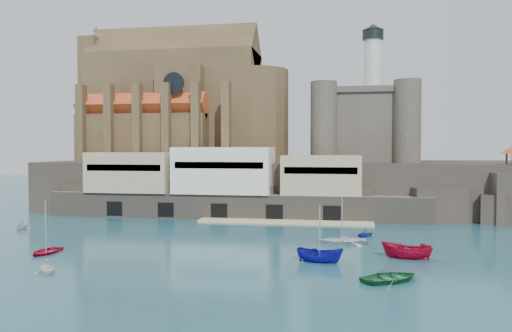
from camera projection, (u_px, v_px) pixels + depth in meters
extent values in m
plane|color=#1A4756|center=(255.00, 241.00, 68.35)|extent=(300.00, 300.00, 0.00)
cube|color=black|center=(287.00, 184.00, 107.56)|extent=(100.00, 34.00, 10.00)
cube|color=black|center=(85.00, 198.00, 97.87)|extent=(9.00, 5.00, 6.00)
cube|color=black|center=(163.00, 200.00, 95.14)|extent=(9.00, 5.00, 6.00)
cube|color=black|center=(251.00, 201.00, 92.24)|extent=(9.00, 5.00, 6.00)
cube|color=black|center=(344.00, 203.00, 89.33)|extent=(9.00, 5.00, 6.00)
cube|color=black|center=(437.00, 205.00, 86.60)|extent=(9.00, 5.00, 6.00)
cube|color=#6A6155|center=(234.00, 206.00, 91.79)|extent=(70.00, 6.00, 4.50)
cube|color=#CDBC89|center=(285.00, 222.00, 85.72)|extent=(30.00, 4.00, 0.40)
cube|color=black|center=(115.00, 208.00, 92.71)|extent=(3.00, 0.40, 2.60)
cube|color=black|center=(166.00, 210.00, 91.00)|extent=(3.00, 0.40, 2.60)
cube|color=black|center=(219.00, 211.00, 89.30)|extent=(3.00, 0.40, 2.60)
cube|color=black|center=(274.00, 212.00, 87.59)|extent=(3.00, 0.40, 2.60)
cube|color=black|center=(332.00, 213.00, 85.88)|extent=(3.00, 0.40, 2.60)
cube|color=tan|center=(133.00, 172.00, 95.98)|extent=(16.00, 9.00, 7.50)
cube|color=silver|center=(224.00, 170.00, 92.89)|extent=(18.00, 9.00, 8.50)
cube|color=tan|center=(321.00, 175.00, 89.84)|extent=(14.00, 8.00, 7.00)
cube|color=#483822|center=(175.00, 108.00, 113.37)|extent=(38.00, 14.00, 24.00)
cube|color=#483822|center=(174.00, 55.00, 112.95)|extent=(38.00, 13.01, 13.01)
cylinder|color=#483822|center=(257.00, 116.00, 110.20)|extent=(14.00, 14.00, 20.00)
cube|color=#483822|center=(192.00, 117.00, 112.76)|extent=(10.00, 20.00, 20.00)
cube|color=#483822|center=(142.00, 138.00, 104.95)|extent=(28.00, 5.00, 10.00)
cube|color=#483822|center=(172.00, 139.00, 123.65)|extent=(28.00, 5.00, 10.00)
cube|color=#B8451F|center=(141.00, 106.00, 104.71)|extent=(28.00, 5.66, 5.66)
cube|color=#B8451F|center=(172.00, 113.00, 123.42)|extent=(28.00, 5.66, 5.66)
cube|color=#483822|center=(97.00, 100.00, 116.55)|extent=(4.00, 10.00, 28.00)
cylinder|color=black|center=(174.00, 83.00, 100.69)|extent=(4.40, 0.30, 4.40)
cube|color=#483822|center=(81.00, 123.00, 103.93)|extent=(1.60, 2.20, 16.00)
cube|color=#483822|center=(109.00, 123.00, 102.88)|extent=(1.60, 2.20, 16.00)
cube|color=#483822|center=(138.00, 123.00, 101.82)|extent=(1.60, 2.20, 16.00)
cube|color=#483822|center=(167.00, 123.00, 100.76)|extent=(1.60, 2.20, 16.00)
cube|color=#483822|center=(196.00, 122.00, 99.70)|extent=(1.60, 2.20, 16.00)
cube|color=#483822|center=(226.00, 122.00, 98.64)|extent=(1.60, 2.20, 16.00)
cube|color=#423C34|center=(363.00, 128.00, 105.40)|extent=(16.00, 16.00, 14.00)
cube|color=#423C34|center=(363.00, 93.00, 105.14)|extent=(17.00, 17.00, 1.20)
cylinder|color=#423C34|center=(324.00, 122.00, 98.85)|extent=(5.20, 5.20, 16.00)
cylinder|color=#423C34|center=(407.00, 121.00, 96.12)|extent=(5.20, 5.20, 16.00)
cylinder|color=#423C34|center=(326.00, 126.00, 114.60)|extent=(5.20, 5.20, 16.00)
cylinder|color=#423C34|center=(398.00, 125.00, 111.87)|extent=(5.20, 5.20, 16.00)
cylinder|color=silver|center=(373.00, 68.00, 106.57)|extent=(3.60, 3.60, 12.00)
cylinder|color=black|center=(373.00, 35.00, 106.33)|extent=(4.40, 4.40, 2.00)
cone|color=black|center=(373.00, 27.00, 106.27)|extent=(4.60, 4.60, 1.40)
cube|color=black|center=(499.00, 209.00, 84.42)|extent=(6.00, 5.00, 5.00)
cylinder|color=#483822|center=(507.00, 162.00, 88.27)|extent=(0.36, 0.36, 3.20)
imported|color=#A90420|center=(46.00, 253.00, 60.62)|extent=(3.67, 1.25, 5.07)
imported|color=white|center=(47.00, 272.00, 51.33)|extent=(3.16, 3.19, 3.23)
imported|color=#111094|center=(320.00, 262.00, 55.81)|extent=(2.38, 2.33, 5.33)
imported|color=#1F6837|center=(391.00, 281.00, 47.96)|extent=(3.61, 4.42, 6.27)
imported|color=silver|center=(22.00, 229.00, 78.82)|extent=(3.34, 2.54, 3.43)
imported|color=maroon|center=(406.00, 259.00, 57.61)|extent=(2.57, 2.52, 5.73)
imported|color=silver|center=(342.00, 243.00, 67.00)|extent=(2.07, 4.84, 6.55)
imported|color=navy|center=(365.00, 237.00, 72.12)|extent=(2.81, 2.93, 2.93)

